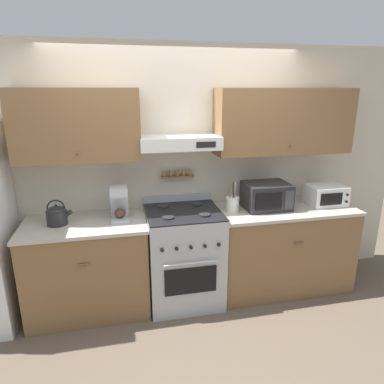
{
  "coord_description": "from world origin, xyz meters",
  "views": [
    {
      "loc": [
        -0.59,
        -2.76,
        2.1
      ],
      "look_at": [
        0.08,
        0.28,
        1.17
      ],
      "focal_mm": 32.0,
      "sensor_mm": 36.0,
      "label": 1
    }
  ],
  "objects_px": {
    "microwave": "(266,196)",
    "utensil_crock": "(232,204)",
    "toaster_oven": "(326,195)",
    "tea_kettle": "(57,215)",
    "stove_range": "(184,256)",
    "coffee_maker": "(119,202)"
  },
  "relations": [
    {
      "from": "coffee_maker",
      "to": "microwave",
      "type": "distance_m",
      "value": 1.49
    },
    {
      "from": "tea_kettle",
      "to": "microwave",
      "type": "xyz_separation_m",
      "value": [
        2.05,
        0.02,
        0.04
      ]
    },
    {
      "from": "tea_kettle",
      "to": "coffee_maker",
      "type": "bearing_deg",
      "value": 3.67
    },
    {
      "from": "stove_range",
      "to": "coffee_maker",
      "type": "relative_size",
      "value": 3.2
    },
    {
      "from": "utensil_crock",
      "to": "microwave",
      "type": "bearing_deg",
      "value": 2.74
    },
    {
      "from": "microwave",
      "to": "utensil_crock",
      "type": "relative_size",
      "value": 1.5
    },
    {
      "from": "coffee_maker",
      "to": "utensil_crock",
      "type": "relative_size",
      "value": 1.06
    },
    {
      "from": "microwave",
      "to": "toaster_oven",
      "type": "relative_size",
      "value": 1.19
    },
    {
      "from": "tea_kettle",
      "to": "coffee_maker",
      "type": "relative_size",
      "value": 0.74
    },
    {
      "from": "stove_range",
      "to": "tea_kettle",
      "type": "height_order",
      "value": "tea_kettle"
    },
    {
      "from": "coffee_maker",
      "to": "microwave",
      "type": "bearing_deg",
      "value": -0.7
    },
    {
      "from": "tea_kettle",
      "to": "microwave",
      "type": "height_order",
      "value": "microwave"
    },
    {
      "from": "tea_kettle",
      "to": "toaster_oven",
      "type": "xyz_separation_m",
      "value": [
        2.73,
        -0.0,
        0.01
      ]
    },
    {
      "from": "coffee_maker",
      "to": "stove_range",
      "type": "bearing_deg",
      "value": -5.42
    },
    {
      "from": "tea_kettle",
      "to": "toaster_oven",
      "type": "relative_size",
      "value": 0.62
    },
    {
      "from": "coffee_maker",
      "to": "toaster_oven",
      "type": "height_order",
      "value": "coffee_maker"
    },
    {
      "from": "microwave",
      "to": "utensil_crock",
      "type": "height_order",
      "value": "utensil_crock"
    },
    {
      "from": "utensil_crock",
      "to": "toaster_oven",
      "type": "relative_size",
      "value": 0.79
    },
    {
      "from": "coffee_maker",
      "to": "toaster_oven",
      "type": "distance_m",
      "value": 2.17
    },
    {
      "from": "toaster_oven",
      "to": "utensil_crock",
      "type": "bearing_deg",
      "value": 179.91
    },
    {
      "from": "tea_kettle",
      "to": "stove_range",
      "type": "bearing_deg",
      "value": -1.05
    },
    {
      "from": "toaster_oven",
      "to": "tea_kettle",
      "type": "bearing_deg",
      "value": 179.96
    }
  ]
}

